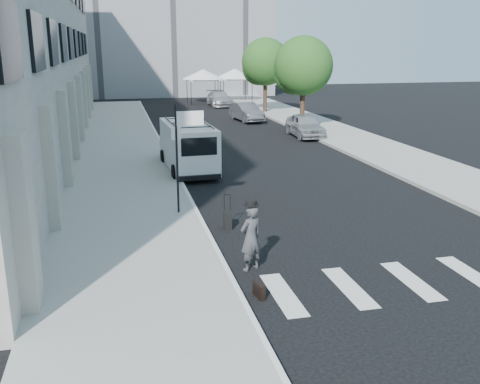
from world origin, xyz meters
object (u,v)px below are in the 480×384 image
briefcase (259,290)px  suitcase (228,220)px  cargo_van (187,146)px  parked_car_b (247,112)px  parked_car_c (219,99)px  businessman (251,238)px  parked_car_a (305,125)px

briefcase → suitcase: (0.28, 4.69, 0.11)m
cargo_van → suitcase: bearing=-91.9°
briefcase → parked_car_b: size_ratio=0.11×
parked_car_b → parked_car_c: bearing=82.9°
businessman → cargo_van: 11.34m
briefcase → cargo_van: cargo_van is taller
briefcase → suitcase: 4.70m
businessman → briefcase: businessman is taller
cargo_van → parked_car_b: cargo_van is taller
suitcase → cargo_van: size_ratio=0.19×
briefcase → suitcase: bearing=76.4°
suitcase → parked_car_a: bearing=69.8°
businessman → cargo_van: bearing=-115.0°
suitcase → cargo_van: cargo_van is taller
parked_car_b → parked_car_c: (0.00, 10.47, 0.00)m
parked_car_a → parked_car_c: 18.13m
briefcase → parked_car_a: bearing=57.4°
cargo_van → parked_car_a: 11.00m
businessman → suitcase: businessman is taller
briefcase → parked_car_a: 21.84m
businessman → parked_car_c: (6.37, 36.71, -0.18)m
briefcase → parked_car_a: (8.36, 20.17, 0.53)m
parked_car_b → parked_car_a: bearing=-83.7°
suitcase → parked_car_c: bearing=86.7°
suitcase → parked_car_b: 23.90m
businessman → parked_car_a: (8.17, 18.67, -0.14)m
cargo_van → parked_car_a: size_ratio=1.36×
cargo_van → parked_car_c: bearing=73.3°
briefcase → parked_car_a: parked_car_a is taller
businessman → suitcase: (0.09, 3.19, -0.56)m
briefcase → parked_car_b: bearing=66.6°
businessman → parked_car_b: size_ratio=0.42×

